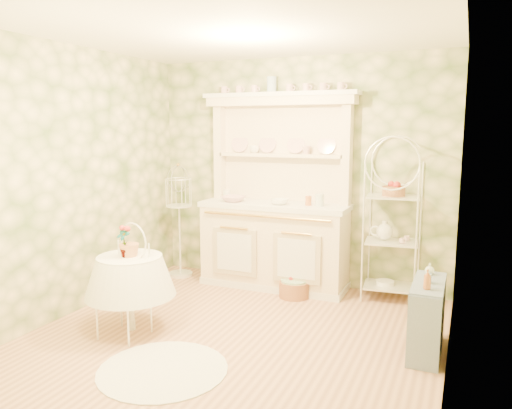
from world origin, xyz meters
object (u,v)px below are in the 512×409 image
at_px(round_table, 131,295).
at_px(birdcage_stand, 179,219).
at_px(kitchen_dresser, 275,192).
at_px(cafe_chair, 123,290).
at_px(side_shelf, 427,320).
at_px(bakers_rack, 392,226).
at_px(floor_basket, 294,287).

distance_m(round_table, birdcage_stand, 1.79).
xyz_separation_m(kitchen_dresser, cafe_chair, (-0.73, -1.90, -0.71)).
xyz_separation_m(kitchen_dresser, birdcage_stand, (-1.26, -0.08, -0.41)).
height_order(kitchen_dresser, round_table, kitchen_dresser).
bearing_deg(side_shelf, birdcage_stand, 159.19).
bearing_deg(round_table, kitchen_dresser, 66.66).
relative_size(kitchen_dresser, bakers_rack, 1.37).
xyz_separation_m(side_shelf, cafe_chair, (-2.55, -0.74, 0.15)).
bearing_deg(floor_basket, side_shelf, -30.81).
bearing_deg(round_table, bakers_rack, 40.88).
bearing_deg(cafe_chair, bakers_rack, 56.50).
relative_size(kitchen_dresser, round_table, 3.41).
distance_m(cafe_chair, floor_basket, 1.97).
relative_size(side_shelf, floor_basket, 1.93).
xyz_separation_m(birdcage_stand, floor_basket, (1.61, -0.20, -0.63)).
bearing_deg(kitchen_dresser, round_table, -113.34).
xyz_separation_m(round_table, cafe_chair, (0.03, -0.14, 0.10)).
bearing_deg(floor_basket, bakers_rack, 19.35).
distance_m(bakers_rack, floor_basket, 1.28).
bearing_deg(round_table, birdcage_stand, 106.68).
xyz_separation_m(bakers_rack, cafe_chair, (-2.07, -1.96, -0.40)).
height_order(bakers_rack, floor_basket, bakers_rack).
relative_size(kitchen_dresser, birdcage_stand, 1.55).
bearing_deg(birdcage_stand, floor_basket, -7.20).
bearing_deg(bakers_rack, round_table, -144.94).
height_order(kitchen_dresser, birdcage_stand, kitchen_dresser).
xyz_separation_m(kitchen_dresser, floor_basket, (0.35, -0.28, -1.03)).
relative_size(bakers_rack, side_shelf, 2.52).
bearing_deg(side_shelf, round_table, -168.57).
xyz_separation_m(bakers_rack, floor_basket, (-0.99, -0.35, -0.72)).
bearing_deg(birdcage_stand, bakers_rack, 3.20).
relative_size(bakers_rack, cafe_chair, 1.92).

